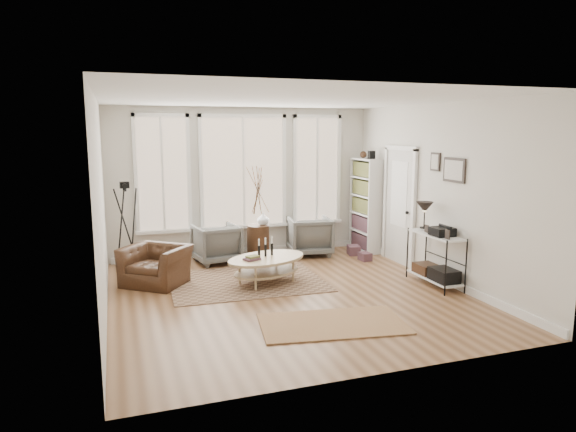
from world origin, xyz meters
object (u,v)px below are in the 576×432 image
object	(u,v)px
armchair_left	(216,244)
bookcase	(366,205)
armchair_right	(310,236)
coffee_table	(266,263)
side_table	(258,214)
accent_chair	(156,265)
low_shelf	(435,254)

from	to	relation	value
armchair_left	bookcase	bearing A→B (deg)	171.17
armchair_left	armchair_right	size ratio (longest dim) A/B	0.95
bookcase	coffee_table	distance (m)	3.09
bookcase	armchair_right	distance (m)	1.35
armchair_left	side_table	size ratio (longest dim) A/B	0.44
bookcase	armchair_right	world-z (taller)	bookcase
armchair_right	side_table	xyz separation A→B (m)	(-1.04, 0.07, 0.49)
bookcase	side_table	xyz separation A→B (m)	(-2.26, 0.10, -0.09)
bookcase	side_table	size ratio (longest dim) A/B	1.14
coffee_table	side_table	xyz separation A→B (m)	(0.33, 1.67, 0.53)
coffee_table	accent_chair	world-z (taller)	coffee_table
low_shelf	armchair_left	distance (m)	3.96
armchair_right	accent_chair	world-z (taller)	armchair_right
side_table	armchair_left	bearing A→B (deg)	-173.89
armchair_right	side_table	world-z (taller)	side_table
side_table	accent_chair	xyz separation A→B (m)	(-2.02, -1.14, -0.56)
bookcase	accent_chair	world-z (taller)	bookcase
low_shelf	armchair_right	xyz separation A→B (m)	(-1.16, 2.55, -0.13)
coffee_table	side_table	size ratio (longest dim) A/B	0.88
bookcase	low_shelf	distance (m)	2.56
coffee_table	accent_chair	bearing A→B (deg)	162.52
bookcase	armchair_left	world-z (taller)	bookcase
side_table	coffee_table	bearing A→B (deg)	-101.24
bookcase	coffee_table	bearing A→B (deg)	-148.74
accent_chair	side_table	bearing A→B (deg)	66.82
side_table	armchair_right	bearing A→B (deg)	-3.96
coffee_table	armchair_right	bearing A→B (deg)	49.35
low_shelf	coffee_table	xyz separation A→B (m)	(-2.54, 0.95, -0.17)
armchair_left	armchair_right	distance (m)	1.88
bookcase	armchair_left	bearing A→B (deg)	179.81
bookcase	accent_chair	xyz separation A→B (m)	(-4.28, -1.04, -0.64)
bookcase	armchair_left	distance (m)	3.15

